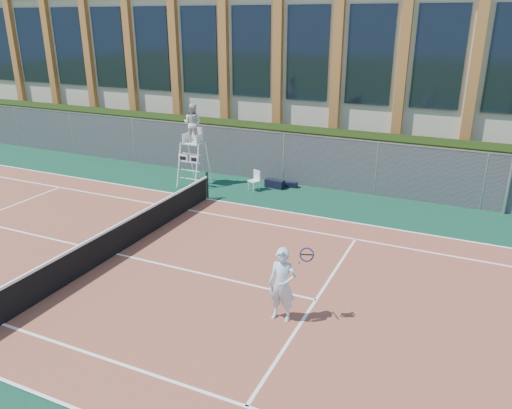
% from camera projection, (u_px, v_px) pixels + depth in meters
% --- Properties ---
extents(ground, '(120.00, 120.00, 0.00)m').
position_uv_depth(ground, '(116.00, 255.00, 15.28)').
color(ground, '#233814').
extents(apron, '(36.00, 20.00, 0.01)m').
position_uv_depth(apron, '(137.00, 242.00, 16.13)').
color(apron, '#0C3628').
rests_on(apron, ground).
extents(tennis_court, '(23.77, 10.97, 0.02)m').
position_uv_depth(tennis_court, '(116.00, 254.00, 15.27)').
color(tennis_court, brown).
rests_on(tennis_court, apron).
extents(tennis_net, '(0.10, 11.30, 1.10)m').
position_uv_depth(tennis_net, '(115.00, 239.00, 15.09)').
color(tennis_net, black).
rests_on(tennis_net, ground).
extents(fence, '(40.00, 0.06, 2.20)m').
position_uv_depth(fence, '(242.00, 154.00, 22.38)').
color(fence, '#595E60').
rests_on(fence, ground).
extents(hedge, '(40.00, 1.40, 2.20)m').
position_uv_depth(hedge, '(254.00, 148.00, 23.41)').
color(hedge, black).
rests_on(hedge, ground).
extents(building, '(45.00, 10.60, 8.22)m').
position_uv_depth(building, '(311.00, 67.00, 29.11)').
color(building, beige).
rests_on(building, ground).
extents(umpire_chair, '(0.98, 1.51, 3.52)m').
position_uv_depth(umpire_chair, '(193.00, 125.00, 20.94)').
color(umpire_chair, white).
rests_on(umpire_chair, ground).
extents(plastic_chair, '(0.52, 0.52, 0.84)m').
position_uv_depth(plastic_chair, '(255.00, 179.00, 20.86)').
color(plastic_chair, silver).
rests_on(plastic_chair, apron).
extents(sports_bag_near, '(0.85, 0.41, 0.35)m').
position_uv_depth(sports_bag_near, '(275.00, 184.00, 21.24)').
color(sports_bag_near, black).
rests_on(sports_bag_near, apron).
extents(sports_bag_far, '(0.61, 0.34, 0.23)m').
position_uv_depth(sports_bag_far, '(291.00, 185.00, 21.32)').
color(sports_bag_far, black).
rests_on(sports_bag_far, apron).
extents(tennis_player, '(1.02, 0.68, 1.85)m').
position_uv_depth(tennis_player, '(282.00, 285.00, 11.66)').
color(tennis_player, silver).
rests_on(tennis_player, tennis_court).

